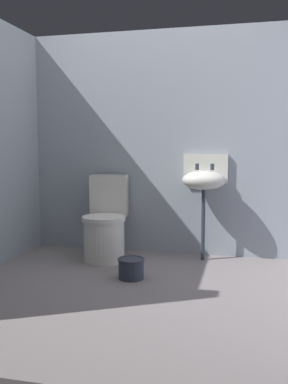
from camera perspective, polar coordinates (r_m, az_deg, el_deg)
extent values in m
cube|color=slate|center=(3.26, -1.17, -13.57)|extent=(3.09, 2.65, 0.08)
cube|color=#9099A5|center=(4.21, 2.83, 6.53)|extent=(3.09, 0.10, 2.17)
cylinder|color=silver|center=(3.96, -5.41, -6.55)|extent=(0.43, 0.43, 0.38)
cylinder|color=silver|center=(3.92, -5.44, -3.56)|extent=(0.45, 0.45, 0.04)
cube|color=silver|center=(4.19, -4.69, -0.43)|extent=(0.38, 0.23, 0.40)
cylinder|color=#2E3643|center=(3.99, 7.96, -4.44)|extent=(0.04, 0.04, 0.66)
ellipsoid|color=silver|center=(3.93, 8.05, 1.59)|extent=(0.40, 0.32, 0.18)
cube|color=silver|center=(4.09, 8.29, 3.16)|extent=(0.42, 0.04, 0.28)
cylinder|color=#2E3643|center=(3.99, 7.16, 3.39)|extent=(0.04, 0.04, 0.06)
cylinder|color=#2E3643|center=(3.98, 9.16, 3.35)|extent=(0.04, 0.04, 0.06)
cylinder|color=#2E3643|center=(3.47, -1.74, -10.29)|extent=(0.20, 0.20, 0.16)
torus|color=#333040|center=(3.44, -1.75, -9.02)|extent=(0.22, 0.22, 0.02)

